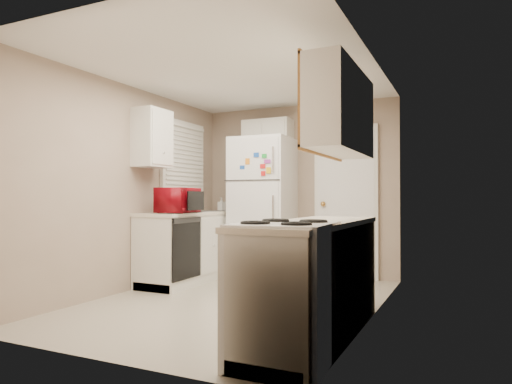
% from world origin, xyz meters
% --- Properties ---
extents(floor, '(3.80, 3.80, 0.00)m').
position_xyz_m(floor, '(0.00, 0.00, 0.00)').
color(floor, '#BEB5A3').
rests_on(floor, ground).
extents(ceiling, '(3.80, 3.80, 0.00)m').
position_xyz_m(ceiling, '(0.00, 0.00, 2.40)').
color(ceiling, white).
rests_on(ceiling, floor).
extents(wall_left, '(3.80, 3.80, 0.00)m').
position_xyz_m(wall_left, '(-1.40, 0.00, 1.20)').
color(wall_left, tan).
rests_on(wall_left, floor).
extents(wall_right, '(3.80, 3.80, 0.00)m').
position_xyz_m(wall_right, '(1.40, 0.00, 1.20)').
color(wall_right, tan).
rests_on(wall_right, floor).
extents(wall_back, '(2.80, 2.80, 0.00)m').
position_xyz_m(wall_back, '(0.00, 1.90, 1.20)').
color(wall_back, tan).
rests_on(wall_back, floor).
extents(wall_front, '(2.80, 2.80, 0.00)m').
position_xyz_m(wall_front, '(0.00, -1.90, 1.20)').
color(wall_front, tan).
rests_on(wall_front, floor).
extents(left_counter, '(0.60, 1.80, 0.90)m').
position_xyz_m(left_counter, '(-1.10, 0.90, 0.45)').
color(left_counter, silver).
rests_on(left_counter, floor).
extents(dishwasher, '(0.03, 0.58, 0.72)m').
position_xyz_m(dishwasher, '(-0.81, 0.30, 0.49)').
color(dishwasher, black).
rests_on(dishwasher, floor).
extents(sink, '(0.54, 0.74, 0.16)m').
position_xyz_m(sink, '(-1.10, 1.05, 0.86)').
color(sink, gray).
rests_on(sink, left_counter).
extents(microwave, '(0.59, 0.39, 0.36)m').
position_xyz_m(microwave, '(-0.96, 0.34, 1.05)').
color(microwave, '#990713').
rests_on(microwave, left_counter).
extents(soap_bottle, '(0.10, 0.10, 0.19)m').
position_xyz_m(soap_bottle, '(-1.08, 1.63, 1.00)').
color(soap_bottle, beige).
rests_on(soap_bottle, left_counter).
extents(window_blinds, '(0.10, 0.98, 1.08)m').
position_xyz_m(window_blinds, '(-1.36, 1.05, 1.60)').
color(window_blinds, silver).
rests_on(window_blinds, wall_left).
extents(upper_cabinet_left, '(0.30, 0.45, 0.70)m').
position_xyz_m(upper_cabinet_left, '(-1.25, 0.22, 1.80)').
color(upper_cabinet_left, silver).
rests_on(upper_cabinet_left, wall_left).
extents(refrigerator, '(0.81, 0.79, 1.91)m').
position_xyz_m(refrigerator, '(-0.38, 1.56, 0.95)').
color(refrigerator, white).
rests_on(refrigerator, floor).
extents(cabinet_over_fridge, '(0.70, 0.30, 0.40)m').
position_xyz_m(cabinet_over_fridge, '(-0.40, 1.75, 2.00)').
color(cabinet_over_fridge, silver).
rests_on(cabinet_over_fridge, wall_back).
extents(interior_door, '(0.86, 0.06, 2.08)m').
position_xyz_m(interior_door, '(0.70, 1.86, 1.02)').
color(interior_door, white).
rests_on(interior_door, floor).
extents(right_counter, '(0.60, 2.00, 0.90)m').
position_xyz_m(right_counter, '(1.10, -0.80, 0.45)').
color(right_counter, silver).
rests_on(right_counter, floor).
extents(stove, '(0.66, 0.79, 0.91)m').
position_xyz_m(stove, '(1.10, -1.40, 0.45)').
color(stove, white).
rests_on(stove, floor).
extents(upper_cabinet_right, '(0.30, 1.20, 0.70)m').
position_xyz_m(upper_cabinet_right, '(1.25, -0.50, 1.80)').
color(upper_cabinet_right, silver).
rests_on(upper_cabinet_right, wall_right).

